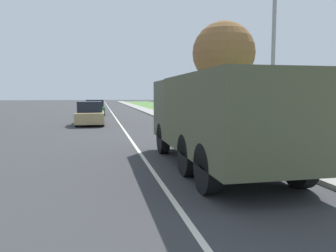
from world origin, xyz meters
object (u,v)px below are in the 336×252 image
at_px(lamp_post, 269,31).
at_px(military_truck, 218,115).
at_px(car_second_ahead, 95,108).
at_px(car_nearest_ahead, 90,114).
at_px(pickup_truck, 297,122).

bearing_deg(lamp_post, military_truck, -141.32).
distance_m(military_truck, car_second_ahead, 25.77).
distance_m(car_nearest_ahead, pickup_truck, 13.79).
bearing_deg(car_nearest_ahead, lamp_post, -62.02).
height_order(military_truck, car_nearest_ahead, military_truck).
distance_m(military_truck, lamp_post, 4.42).
height_order(car_nearest_ahead, car_second_ahead, car_nearest_ahead).
distance_m(car_second_ahead, lamp_post, 24.49).
relative_size(military_truck, lamp_post, 1.03).
relative_size(military_truck, car_nearest_ahead, 1.70).
distance_m(car_nearest_ahead, car_second_ahead, 10.96).
relative_size(car_nearest_ahead, pickup_truck, 0.75).
bearing_deg(lamp_post, car_nearest_ahead, 117.98).
relative_size(car_second_ahead, lamp_post, 0.62).
bearing_deg(pickup_truck, car_second_ahead, 113.52).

